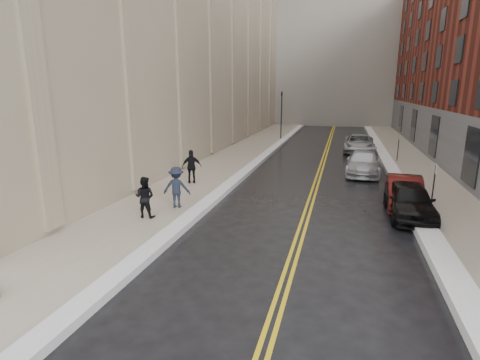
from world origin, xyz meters
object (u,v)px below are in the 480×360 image
Objects in this scene: car_maroon at (404,192)px; car_silver_far at (359,143)px; pedestrian_b at (177,187)px; pedestrian_a at (145,197)px; car_black at (410,200)px; car_silver_near at (363,163)px; pedestrian_c at (192,167)px.

car_maroon is 0.79× the size of car_silver_far.
car_maroon is 10.65m from pedestrian_b.
pedestrian_a is at bearing -152.35° from car_maroon.
car_maroon is at bearing -158.92° from pedestrian_a.
pedestrian_a is at bearing -112.67° from car_silver_far.
car_silver_far is at bearing -127.02° from pedestrian_b.
car_black is 17.63m from car_silver_far.
car_silver_near is 15.08m from pedestrian_a.
pedestrian_c is (-0.38, 6.03, 0.08)m from pedestrian_a.
pedestrian_b is (-8.55, -10.30, 0.35)m from car_silver_near.
pedestrian_c reaches higher than pedestrian_a.
car_silver_far is (-1.55, 17.56, 0.01)m from car_black.
car_black is at bearing -77.00° from car_silver_near.
pedestrian_a is at bearing 70.45° from pedestrian_c.
car_black is 1.02× the size of car_maroon.
pedestrian_c reaches higher than car_silver_far.
pedestrian_a is at bearing -125.34° from car_silver_near.
car_silver_far is (0.01, 9.09, 0.03)m from car_silver_near.
car_black is 11.51m from pedestrian_c.
car_maroon is 0.86× the size of car_silver_near.
car_black is 0.87× the size of car_silver_near.
car_silver_far is 21.19m from pedestrian_b.
car_black is at bearing -83.78° from car_silver_far.
pedestrian_b reaches higher than pedestrian_a.
pedestrian_c is at bearing -121.66° from car_silver_far.
car_maroon is at bearing 151.34° from pedestrian_c.
pedestrian_b is at bearing -112.66° from car_silver_far.
pedestrian_b is at bearing 80.73° from pedestrian_c.
car_silver_far is at bearing 98.60° from car_maroon.
car_silver_near is at bearing -171.80° from pedestrian_c.
pedestrian_c is at bearing -146.11° from car_silver_near.
pedestrian_b reaches higher than car_maroon.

